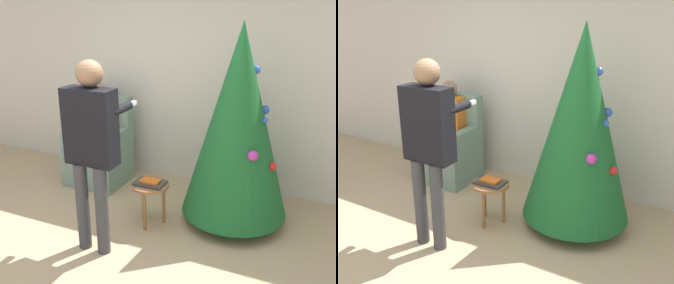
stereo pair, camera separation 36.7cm
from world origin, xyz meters
The scene contains 9 objects.
ground_plane centered at (0.00, 0.00, 0.00)m, with size 14.00×14.00×0.00m, color tan.
wall_back centered at (0.00, 2.23, 1.35)m, with size 8.00×0.06×2.70m.
christmas_tree centered at (0.92, 1.40, 1.10)m, with size 1.09×1.09×2.07m.
armchair centered at (-0.94, 1.70, 0.39)m, with size 0.70×0.64×1.11m.
person_seated centered at (-0.94, 1.66, 0.72)m, with size 0.36×0.46×1.29m.
person_standing centered at (-0.14, 0.40, 1.08)m, with size 0.48×0.57×1.77m.
side_stool centered at (0.14, 0.98, 0.38)m, with size 0.39×0.39×0.46m.
laptop centered at (0.14, 0.98, 0.47)m, with size 0.31×0.22×0.02m.
book centered at (0.14, 0.98, 0.49)m, with size 0.20×0.13×0.02m.
Camera 2 is at (2.12, -2.13, 2.21)m, focal length 42.00 mm.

